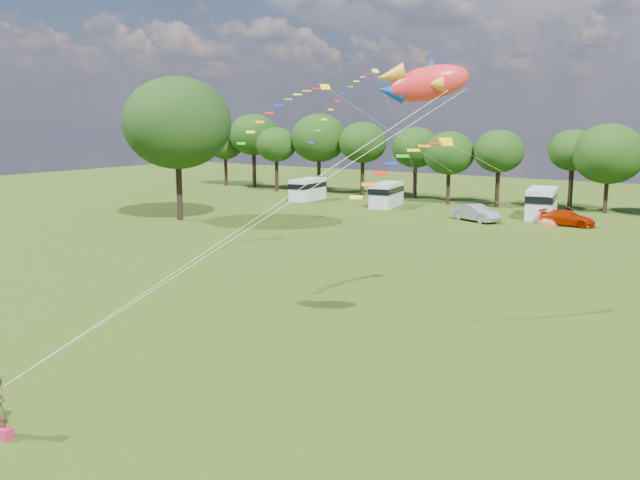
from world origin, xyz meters
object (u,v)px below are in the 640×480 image
Objects in this scene: big_tree at (177,123)px; fish_kite at (422,83)px; campervan_b at (386,194)px; car_c at (567,218)px; tent_orange at (551,224)px; campervan_a at (308,189)px; car_b at (476,213)px; campervan_c at (542,202)px.

fish_kite is (36.49, -22.73, 1.92)m from big_tree.
car_c is at bearing -107.70° from campervan_b.
big_tree is at bearing -149.45° from tent_orange.
tent_orange is at bearing -98.88° from campervan_a.
car_b is 41.33m from fish_kite.
fish_kite is (13.31, -37.79, 10.14)m from car_b.
campervan_c reaches higher than campervan_a.
tent_orange is at bearing -47.61° from car_b.
campervan_c reaches higher than tent_orange.
campervan_a is 56.30m from fish_kite.
campervan_c reaches higher than car_b.
campervan_c is at bearing 121.06° from tent_orange.
campervan_c is at bearing -92.17° from campervan_a.
campervan_b is 18.56m from tent_orange.
campervan_a is 26.85m from campervan_c.
campervan_b is at bearing 173.12° from tent_orange.
tent_orange is 42.17m from fish_kite.
car_c is 0.74× the size of campervan_c.
campervan_a reaches higher than tent_orange.
campervan_b reaches higher than tent_orange.
car_b reaches higher than car_c.
tent_orange is at bearing -107.65° from campervan_b.
fish_kite is at bearing -144.24° from campervan_a.
campervan_b is 1.57× the size of fish_kite.
big_tree is 2.37× the size of campervan_b.
tent_orange is at bearing 82.30° from car_c.
campervan_c is (16.38, 1.08, 0.15)m from campervan_b.
big_tree reaches higher than car_b.
fish_kite reaches higher than campervan_b.
car_b is (23.18, 15.06, -8.23)m from big_tree.
car_c is 1.64× the size of tent_orange.
tent_orange is (1.99, -3.30, -1.51)m from campervan_c.
campervan_c reaches higher than campervan_b.
car_b is at bearing 33.01° from big_tree.
car_c is 0.82× the size of campervan_b.
campervan_a reaches higher than car_b.
car_c is 41.60m from fish_kite.
car_c is 4.99m from campervan_c.
fish_kite is (7.03, -40.13, 10.91)m from tent_orange.
campervan_b is at bearing -94.48° from campervan_a.
car_c is at bearing -99.04° from campervan_a.
campervan_b is (10.45, 0.00, 0.06)m from campervan_a.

